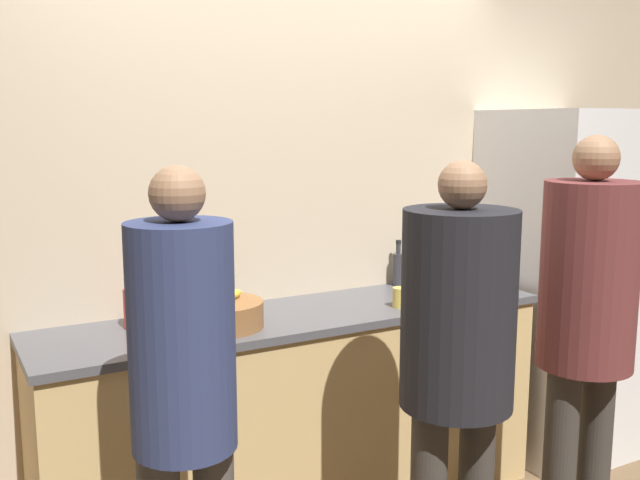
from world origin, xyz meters
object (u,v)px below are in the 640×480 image
cup_black (433,280)px  cup_yellow (400,297)px  bottle_amber (443,279)px  person_left (184,393)px  refrigerator (561,284)px  bottle_dark (398,268)px  utensil_crock (161,304)px  fruit_bowl (221,314)px  bottle_red (131,306)px  person_right (587,313)px  person_center (457,345)px

cup_black → cup_yellow: (-0.37, -0.24, 0.01)m
bottle_amber → cup_yellow: size_ratio=2.76×
person_left → refrigerator: bearing=15.6°
bottle_amber → bottle_dark: bearing=94.1°
utensil_crock → cup_yellow: bearing=-19.2°
utensil_crock → bottle_amber: utensil_crock is taller
cup_yellow → fruit_bowl: bearing=173.9°
bottle_red → person_right: bearing=-32.7°
bottle_dark → fruit_bowl: bearing=-165.8°
bottle_red → bottle_amber: bearing=-9.1°
bottle_red → bottle_amber: (1.42, -0.23, 0.01)m
person_right → utensil_crock: bearing=142.0°
person_center → utensil_crock: 1.29m
utensil_crock → bottle_red: (-0.15, -0.10, 0.03)m
refrigerator → bottle_amber: 0.86m
person_center → bottle_red: 1.31m
bottle_red → cup_yellow: 1.18m
utensil_crock → person_center: bearing=-55.4°
person_center → person_left: bearing=171.3°
person_left → cup_yellow: person_left is taller
bottle_amber → cup_black: (0.10, 0.21, -0.06)m
cup_black → bottle_amber: bearing=-116.2°
bottle_red → cup_black: bottle_red is taller
bottle_red → bottle_dark: bearing=4.4°
person_right → fruit_bowl: size_ratio=4.99×
person_center → bottle_dark: bearing=64.7°
utensil_crock → cup_black: (1.37, -0.11, -0.02)m
fruit_bowl → cup_black: size_ratio=3.81×
person_center → bottle_amber: person_center is taller
fruit_bowl → bottle_amber: bottle_amber is taller
person_right → cup_black: 0.96m
person_center → cup_yellow: person_center is taller
person_right → bottle_amber: (-0.10, 0.75, 0.00)m
bottle_dark → cup_black: bottle_dark is taller
refrigerator → cup_yellow: bearing=-176.1°
fruit_bowl → utensil_crock: size_ratio=1.38×
refrigerator → bottle_dark: (-0.87, 0.28, 0.12)m
refrigerator → bottle_amber: bearing=-176.6°
bottle_red → cup_yellow: size_ratio=2.61×
fruit_bowl → cup_black: 1.21m
bottle_dark → cup_yellow: size_ratio=2.64×
refrigerator → bottle_dark: 0.92m
cup_black → person_right: bearing=-90.0°
bottle_dark → bottle_red: bearing=-175.6°
utensil_crock → cup_yellow: utensil_crock is taller
fruit_bowl → cup_black: fruit_bowl is taller
person_right → utensil_crock: (-1.37, 1.07, -0.04)m
person_left → fruit_bowl: (0.38, 0.66, 0.04)m
utensil_crock → refrigerator: bearing=-7.4°
refrigerator → bottle_dark: bearing=161.9°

